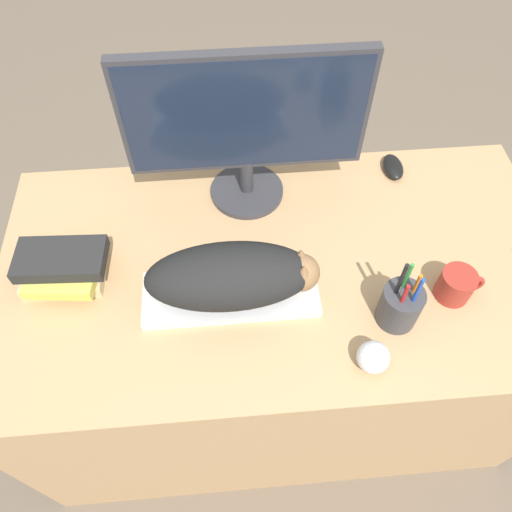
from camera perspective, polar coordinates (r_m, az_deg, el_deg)
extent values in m
plane|color=#6B5B4C|center=(1.85, 3.41, -24.75)|extent=(12.00, 12.00, 0.00)
cube|color=tan|center=(1.61, 2.39, -8.53)|extent=(1.46, 0.77, 0.76)
cube|color=silver|center=(1.22, -2.90, -4.41)|extent=(0.43, 0.15, 0.02)
ellipsoid|color=black|center=(1.15, -3.06, -2.30)|extent=(0.39, 0.17, 0.14)
sphere|color=olive|center=(1.17, 5.15, -1.90)|extent=(0.09, 0.09, 0.09)
cone|color=olive|center=(1.12, 5.47, -1.63)|extent=(0.03, 0.03, 0.04)
cone|color=olive|center=(1.15, 5.15, 0.22)|extent=(0.03, 0.03, 0.04)
cylinder|color=#333338|center=(1.43, -1.05, 7.47)|extent=(0.21, 0.21, 0.02)
cylinder|color=#333338|center=(1.39, -1.08, 9.25)|extent=(0.04, 0.04, 0.11)
cube|color=#333338|center=(1.25, -1.24, 15.96)|extent=(0.61, 0.03, 0.33)
cube|color=#192338|center=(1.24, -1.20, 15.70)|extent=(0.58, 0.01, 0.30)
ellipsoid|color=black|center=(1.54, 15.40, 9.80)|extent=(0.06, 0.10, 0.03)
cylinder|color=#9E2D23|center=(1.29, 21.84, -3.11)|extent=(0.08, 0.08, 0.08)
torus|color=#9E2D23|center=(1.31, 23.52, -2.94)|extent=(0.06, 0.01, 0.06)
cylinder|color=#38383D|center=(1.20, 16.11, -5.53)|extent=(0.10, 0.10, 0.11)
cylinder|color=orange|center=(1.17, 17.56, -3.86)|extent=(0.01, 0.01, 0.13)
cylinder|color=#338C38|center=(1.16, 16.57, -3.03)|extent=(0.01, 0.01, 0.15)
cylinder|color=black|center=(1.14, 15.90, -3.43)|extent=(0.01, 0.01, 0.17)
cylinder|color=#B21E1E|center=(1.15, 16.30, -5.01)|extent=(0.01, 0.01, 0.13)
cylinder|color=#1E47B2|center=(1.14, 17.63, -4.61)|extent=(0.01, 0.01, 0.15)
sphere|color=silver|center=(1.14, 13.24, -11.19)|extent=(0.07, 0.07, 0.07)
cube|color=#C6B284|center=(1.33, -21.07, -2.09)|extent=(0.20, 0.12, 0.03)
cube|color=#CCC14C|center=(1.30, -21.00, -1.28)|extent=(0.18, 0.18, 0.03)
cube|color=black|center=(1.28, -21.43, -0.32)|extent=(0.22, 0.13, 0.04)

